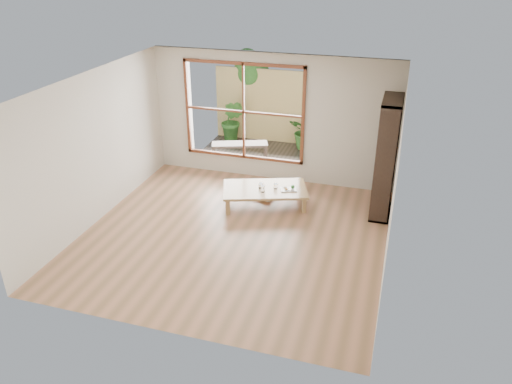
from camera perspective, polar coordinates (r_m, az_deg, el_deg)
ground at (r=8.53m, az=-2.51°, el=-4.91°), size 5.00×5.00×0.00m
low_table at (r=9.37m, az=1.02°, el=0.23°), size 1.75×1.33×0.34m
floor_cushion at (r=9.92m, az=0.78°, el=0.14°), size 0.72×0.72×0.09m
bookshelf at (r=9.09m, az=14.66°, el=3.80°), size 0.34×0.96×2.13m
glass_tall at (r=9.18m, az=0.78°, el=0.38°), size 0.07×0.07×0.13m
glass_mid at (r=9.32m, az=2.26°, el=0.67°), size 0.07×0.07×0.10m
glass_short at (r=9.37m, az=0.57°, el=0.79°), size 0.06×0.06×0.08m
glass_small at (r=9.33m, az=0.51°, el=0.67°), size 0.07×0.07×0.08m
food_tray at (r=9.30m, az=3.81°, el=0.38°), size 0.35×0.30×0.09m
deck at (r=11.73m, az=0.39°, el=4.19°), size 2.80×2.00×0.05m
garden_bench at (r=11.32m, az=-1.88°, el=5.31°), size 1.31×0.78×0.40m
bamboo_fence at (r=12.34m, az=1.73°, el=9.75°), size 2.80×0.06×1.80m
shrub_right at (r=11.99m, az=5.86°, el=6.97°), size 0.87×0.78×0.90m
shrub_left at (r=12.42m, az=-2.70°, el=8.14°), size 0.64×0.55×1.05m
garden_tree at (r=12.62m, az=-0.91°, el=13.54°), size 1.04×0.85×2.22m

